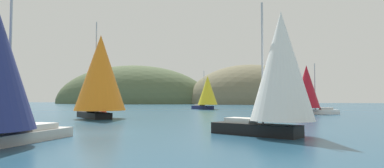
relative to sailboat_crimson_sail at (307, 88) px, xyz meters
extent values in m
plane|color=navy|center=(-18.85, -33.97, -4.23)|extent=(360.00, 360.00, 0.00)
ellipsoid|color=#6B664C|center=(-13.85, 101.03, -4.23)|extent=(60.64, 44.00, 37.45)
ellipsoid|color=#4C5B3D|center=(-73.85, 101.03, -4.23)|extent=(83.53, 44.00, 39.33)
cube|color=white|center=(1.76, 0.30, -3.87)|extent=(6.19, 2.63, 0.72)
cube|color=beige|center=(2.83, 0.49, -3.33)|extent=(2.10, 1.55, 0.36)
cylinder|color=#B2B2B7|center=(1.17, 0.20, 0.24)|extent=(0.14, 0.14, 7.50)
cone|color=#B21423|center=(-0.13, -0.02, 0.26)|extent=(4.71, 4.71, 6.94)
cube|color=#B7B2A8|center=(-20.64, -39.37, -3.92)|extent=(2.52, 7.17, 0.61)
cube|color=beige|center=(-20.59, -38.09, -3.44)|extent=(1.79, 2.33, 0.36)
cylinder|color=#B2B2B7|center=(-20.66, -40.08, 1.23)|extent=(0.14, 0.14, 9.70)
cube|color=black|center=(-28.57, -16.98, -3.85)|extent=(7.51, 7.33, 0.76)
cube|color=beige|center=(-29.66, -15.94, -3.29)|extent=(3.05, 3.02, 0.36)
cylinder|color=#B2B2B7|center=(-27.97, -17.56, 2.35)|extent=(0.14, 0.14, 11.65)
cone|color=orange|center=(-26.64, -18.84, 1.51)|extent=(8.74, 8.74, 9.35)
cube|color=black|center=(-7.56, -32.74, -3.84)|extent=(6.28, 4.42, 0.78)
cube|color=beige|center=(-8.54, -32.22, -3.27)|extent=(2.37, 2.09, 0.36)
cylinder|color=#B2B2B7|center=(-7.01, -33.03, 0.68)|extent=(0.14, 0.14, 8.25)
cone|color=white|center=(-5.81, -33.66, 0.41)|extent=(5.54, 5.54, 7.11)
cube|color=#191E4C|center=(-21.19, 20.21, -3.82)|extent=(6.07, 5.96, 0.81)
cube|color=beige|center=(-22.04, 21.04, -3.24)|extent=(2.52, 2.50, 0.36)
cylinder|color=#B2B2B7|center=(-20.71, 19.75, 0.70)|extent=(0.14, 0.14, 8.24)
cone|color=yellow|center=(-19.66, 18.74, 0.23)|extent=(6.48, 6.48, 6.70)
sphere|color=red|center=(-32.98, -6.02, -3.93)|extent=(1.10, 1.10, 1.10)
cylinder|color=black|center=(-32.98, -6.02, -2.88)|extent=(0.20, 0.20, 1.60)
sphere|color=#F2EA99|center=(-32.98, -6.02, -1.96)|extent=(0.24, 0.24, 0.24)
camera|label=1|loc=(-6.95, -55.30, -1.75)|focal=30.28mm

